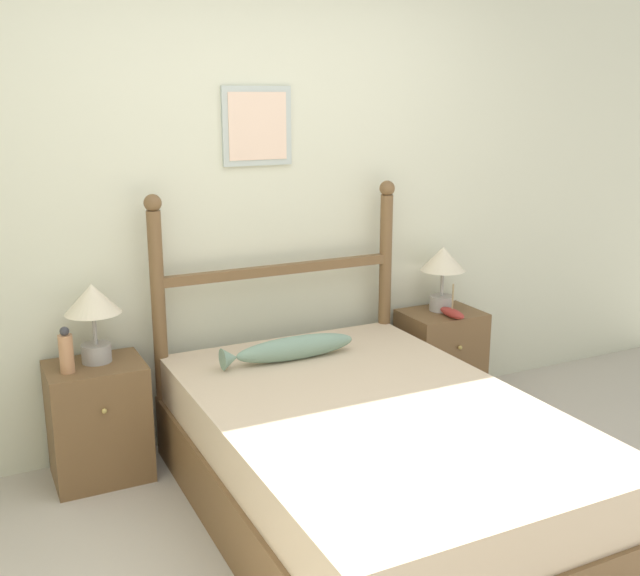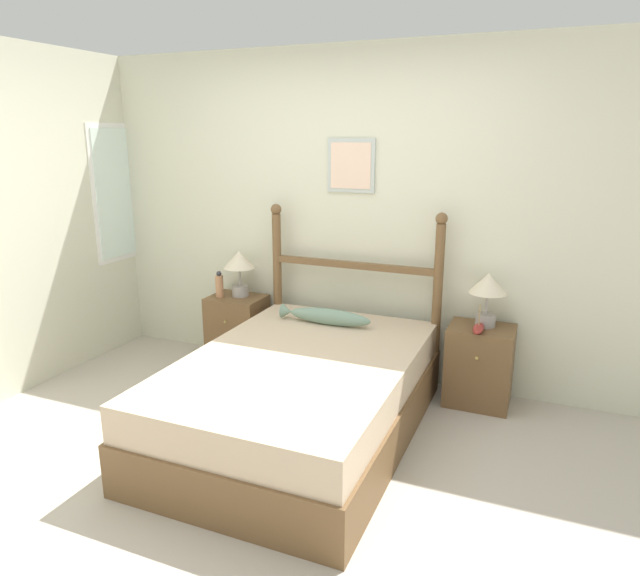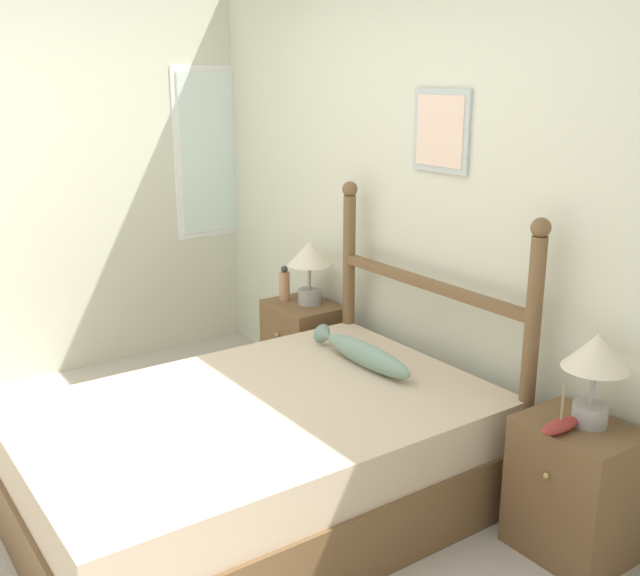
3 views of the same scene
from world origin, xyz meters
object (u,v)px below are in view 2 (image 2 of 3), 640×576
object	(u,v)px
nightstand_right	(479,366)
fish_pillow	(325,316)
table_lamp_right	(488,289)
bottle	(219,285)
model_boat	(478,328)
nightstand_left	(238,330)
table_lamp_left	(239,264)
bed	(300,397)

from	to	relation	value
nightstand_right	fish_pillow	bearing A→B (deg)	-167.19
nightstand_right	fish_pillow	world-z (taller)	fish_pillow
table_lamp_right	bottle	xyz separation A→B (m)	(-2.15, -0.09, -0.17)
model_boat	fish_pillow	distance (m)	1.09
nightstand_right	table_lamp_right	distance (m)	0.57
nightstand_left	table_lamp_left	world-z (taller)	table_lamp_left
nightstand_right	table_lamp_left	bearing A→B (deg)	179.01
bed	table_lamp_right	world-z (taller)	table_lamp_right
bottle	table_lamp_right	bearing A→B (deg)	2.28
nightstand_right	table_lamp_right	world-z (taller)	table_lamp_right
table_lamp_left	table_lamp_right	xyz separation A→B (m)	(2.00, -0.00, 0.00)
bed	model_boat	world-z (taller)	model_boat
table_lamp_left	fish_pillow	size ratio (longest dim) A/B	0.55
nightstand_right	bottle	size ratio (longest dim) A/B	2.64
bottle	fish_pillow	size ratio (longest dim) A/B	0.31
bottle	bed	bearing A→B (deg)	-37.21
nightstand_left	fish_pillow	size ratio (longest dim) A/B	0.83
table_lamp_right	bottle	world-z (taller)	table_lamp_right
bed	nightstand_right	distance (m)	1.35
bed	nightstand_left	distance (m)	1.35
nightstand_right	table_lamp_left	size ratio (longest dim) A/B	1.52
fish_pillow	bed	bearing A→B (deg)	-81.96
bottle	table_lamp_left	bearing A→B (deg)	30.45
nightstand_left	model_boat	bearing A→B (deg)	-3.26
table_lamp_left	bottle	world-z (taller)	table_lamp_left
table_lamp_left	model_boat	bearing A→B (deg)	-4.29
table_lamp_right	table_lamp_left	bearing A→B (deg)	179.97
nightstand_left	table_lamp_left	size ratio (longest dim) A/B	1.52
nightstand_left	nightstand_right	xyz separation A→B (m)	(2.00, 0.00, 0.00)
bed	nightstand_right	size ratio (longest dim) A/B	3.54
nightstand_left	bottle	world-z (taller)	bottle
bottle	fish_pillow	xyz separation A→B (m)	(1.04, -0.20, -0.08)
table_lamp_right	model_boat	world-z (taller)	table_lamp_right
bed	fish_pillow	size ratio (longest dim) A/B	2.93
table_lamp_left	table_lamp_right	distance (m)	2.00
bottle	nightstand_right	bearing A→B (deg)	1.40
fish_pillow	bottle	bearing A→B (deg)	169.24
nightstand_left	bottle	distance (m)	0.42
nightstand_right	bottle	xyz separation A→B (m)	(-2.13, -0.05, 0.39)
table_lamp_left	fish_pillow	distance (m)	0.97
nightstand_left	bed	bearing A→B (deg)	-42.23
table_lamp_left	fish_pillow	bearing A→B (deg)	-17.69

